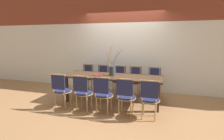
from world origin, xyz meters
name	(u,v)px	position (x,y,z in m)	size (l,w,h in m)	color
ground_plane	(112,102)	(0.00, 0.00, 0.00)	(16.00, 16.00, 0.00)	#9E7047
wall_rear	(123,41)	(0.00, 1.27, 1.60)	(12.00, 0.06, 3.20)	silver
dining_table	(112,79)	(0.00, 0.00, 0.63)	(2.59, 0.84, 0.72)	#422B1C
chair_near_leftend	(62,89)	(-1.05, -0.74, 0.47)	(0.43, 0.43, 0.87)	#1E234C
chair_near_left	(83,91)	(-0.48, -0.74, 0.47)	(0.43, 0.43, 0.87)	#1E234C
chair_near_center	(103,93)	(0.02, -0.74, 0.47)	(0.43, 0.43, 0.87)	#1E234C
chair_near_right	(126,95)	(0.53, -0.74, 0.47)	(0.43, 0.43, 0.87)	#1E234C
chair_near_rightend	(150,97)	(1.04, -0.74, 0.47)	(0.43, 0.43, 0.87)	#1E234C
chair_far_leftend	(87,77)	(-1.07, 0.74, 0.47)	(0.43, 0.43, 0.87)	#1E234C
chair_far_left	(102,78)	(-0.55, 0.74, 0.47)	(0.43, 0.43, 0.87)	#1E234C
chair_far_center	(119,79)	(0.00, 0.74, 0.47)	(0.43, 0.43, 0.87)	#1E234C
chair_far_right	(135,80)	(0.48, 0.74, 0.47)	(0.43, 0.43, 0.87)	#1E234C
chair_far_rightend	(154,81)	(1.04, 0.74, 0.47)	(0.43, 0.43, 0.87)	#1E234C
vase_centerpiece	(112,70)	(-0.01, 0.03, 0.86)	(0.40, 0.40, 0.78)	#33383D
book_stack	(98,75)	(-0.34, -0.11, 0.73)	(0.25, 0.17, 0.02)	maroon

